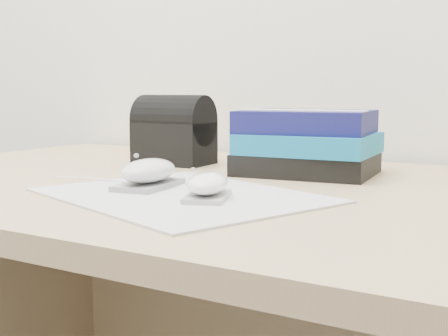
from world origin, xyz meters
The scene contains 7 objects.
desk centered at (0.00, 1.64, 0.50)m, with size 1.60×0.80×0.73m.
mousepad centered at (-0.11, 1.44, 0.73)m, with size 0.37×0.29×0.00m, color #9C9BA3.
mouse_rear centered at (-0.19, 1.46, 0.75)m, with size 0.08×0.12×0.05m.
mouse_front centered at (-0.06, 1.43, 0.75)m, with size 0.08×0.11×0.04m.
usb_cable centered at (-0.29, 1.48, 0.73)m, with size 0.00×0.00×0.20m, color white.
book_stack centered at (-0.06, 1.73, 0.78)m, with size 0.24×0.20×0.11m.
pouch centered at (-0.33, 1.73, 0.79)m, with size 0.14×0.10×0.13m.
Camera 1 is at (0.37, 0.76, 0.88)m, focal length 50.00 mm.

